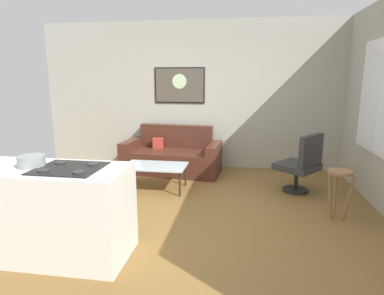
{
  "coord_description": "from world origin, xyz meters",
  "views": [
    {
      "loc": [
        0.76,
        -3.77,
        1.72
      ],
      "look_at": [
        0.03,
        0.9,
        0.7
      ],
      "focal_mm": 29.74,
      "sensor_mm": 36.0,
      "label": 1
    }
  ],
  "objects": [
    {
      "name": "back_wall",
      "position": [
        0.0,
        2.42,
        1.4
      ],
      "size": [
        6.4,
        0.05,
        2.8
      ],
      "primitive_type": "cube",
      "color": "#A7A698",
      "rests_on": "ground"
    },
    {
      "name": "armchair",
      "position": [
        1.69,
        1.1,
        0.46
      ],
      "size": [
        0.78,
        0.78,
        0.92
      ],
      "color": "black",
      "rests_on": "ground"
    },
    {
      "name": "bar_stool",
      "position": [
        1.98,
        0.2,
        0.47
      ],
      "size": [
        0.34,
        0.33,
        0.63
      ],
      "color": "#8F6441",
      "rests_on": "ground"
    },
    {
      "name": "mixing_bowl",
      "position": [
        -1.21,
        -1.11,
        0.95
      ],
      "size": [
        0.25,
        0.25,
        0.11
      ],
      "color": "#909896",
      "rests_on": "kitchen_counter"
    },
    {
      "name": "coffee_table",
      "position": [
        -0.56,
        0.89,
        0.36
      ],
      "size": [
        0.97,
        0.59,
        0.39
      ],
      "color": "silver",
      "rests_on": "ground"
    },
    {
      "name": "ground",
      "position": [
        0.0,
        0.0,
        -0.02
      ],
      "size": [
        6.4,
        6.4,
        0.04
      ],
      "primitive_type": "cube",
      "color": "brown"
    },
    {
      "name": "window",
      "position": [
        2.59,
        0.9,
        1.49
      ],
      "size": [
        0.03,
        1.33,
        1.56
      ],
      "color": "silver"
    },
    {
      "name": "wall_painting",
      "position": [
        -0.45,
        2.38,
        1.6
      ],
      "size": [
        0.98,
        0.03,
        0.68
      ],
      "color": "black"
    },
    {
      "name": "couch",
      "position": [
        -0.51,
        1.91,
        0.28
      ],
      "size": [
        1.85,
        0.97,
        0.85
      ],
      "color": "#49251A",
      "rests_on": "ground"
    },
    {
      "name": "kitchen_counter",
      "position": [
        -1.12,
        -1.11,
        0.45
      ],
      "size": [
        1.65,
        0.69,
        0.92
      ],
      "color": "white",
      "rests_on": "ground"
    }
  ]
}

